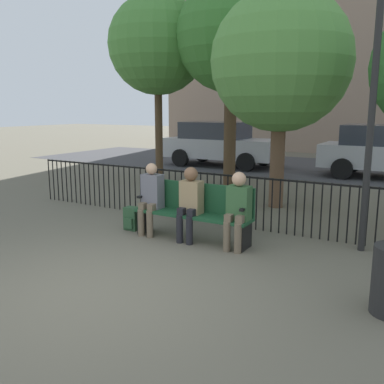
# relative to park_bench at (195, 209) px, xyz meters

# --- Properties ---
(ground_plane) EXTENTS (80.00, 80.00, 0.00)m
(ground_plane) POSITION_rel_park_bench_xyz_m (0.00, -2.39, -0.50)
(ground_plane) COLOR #605B4C
(park_bench) EXTENTS (1.99, 0.45, 0.92)m
(park_bench) POSITION_rel_park_bench_xyz_m (0.00, 0.00, 0.00)
(park_bench) COLOR #194728
(park_bench) RESTS_ON ground
(seated_person_0) EXTENTS (0.34, 0.39, 1.22)m
(seated_person_0) POSITION_rel_park_bench_xyz_m (-0.77, -0.13, 0.17)
(seated_person_0) COLOR brown
(seated_person_0) RESTS_ON ground
(seated_person_1) EXTENTS (0.34, 0.39, 1.20)m
(seated_person_1) POSITION_rel_park_bench_xyz_m (-0.01, -0.13, 0.18)
(seated_person_1) COLOR black
(seated_person_1) RESTS_ON ground
(seated_person_2) EXTENTS (0.34, 0.39, 1.19)m
(seated_person_2) POSITION_rel_park_bench_xyz_m (0.82, -0.13, 0.17)
(seated_person_2) COLOR brown
(seated_person_2) RESTS_ON ground
(backpack) EXTENTS (0.25, 0.23, 0.41)m
(backpack) POSITION_rel_park_bench_xyz_m (-1.22, -0.09, -0.30)
(backpack) COLOR #284C2D
(backpack) RESTS_ON ground
(fence_railing) EXTENTS (9.01, 0.03, 0.95)m
(fence_railing) POSITION_rel_park_bench_xyz_m (-0.02, 1.00, 0.06)
(fence_railing) COLOR black
(fence_railing) RESTS_ON ground
(tree_0) EXTENTS (2.84, 2.84, 5.32)m
(tree_0) POSITION_rel_park_bench_xyz_m (-3.92, 4.73, 3.39)
(tree_0) COLOR #4C3823
(tree_0) RESTS_ON ground
(tree_1) EXTENTS (2.90, 2.90, 4.52)m
(tree_1) POSITION_rel_park_bench_xyz_m (0.38, 2.91, 2.55)
(tree_1) COLOR brown
(tree_1) RESTS_ON ground
(tree_2) EXTENTS (2.95, 2.95, 5.46)m
(tree_2) POSITION_rel_park_bench_xyz_m (-1.64, 4.84, 3.45)
(tree_2) COLOR #4C3823
(tree_2) RESTS_ON ground
(lamp_post) EXTENTS (0.28, 0.28, 4.12)m
(lamp_post) POSITION_rel_park_bench_xyz_m (2.48, 0.75, 2.18)
(lamp_post) COLOR black
(lamp_post) RESTS_ON ground
(street_surface) EXTENTS (24.00, 6.00, 0.01)m
(street_surface) POSITION_rel_park_bench_xyz_m (0.00, 9.61, -0.50)
(street_surface) COLOR #3D3D3F
(street_surface) RESTS_ON ground
(parked_car_1) EXTENTS (4.20, 1.94, 1.62)m
(parked_car_1) POSITION_rel_park_bench_xyz_m (-3.65, 8.34, 0.34)
(parked_car_1) COLOR #B7B7BC
(parked_car_1) RESTS_ON ground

